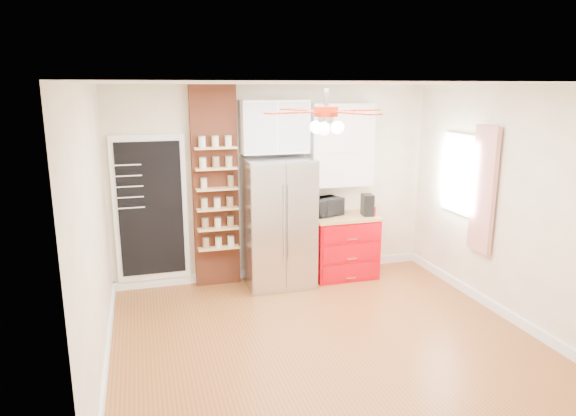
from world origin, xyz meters
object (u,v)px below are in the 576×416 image
object	(u,v)px
fridge	(279,223)
coffee_maker	(367,205)
ceiling_fan	(326,112)
canister_left	(373,211)
red_cabinet	(343,246)
toaster_oven	(326,207)
pantry_jar_oats	(204,183)

from	to	relation	value
fridge	coffee_maker	size ratio (longest dim) A/B	5.83
coffee_maker	ceiling_fan	bearing A→B (deg)	-119.11
fridge	canister_left	distance (m)	1.35
red_cabinet	ceiling_fan	size ratio (longest dim) A/B	0.67
red_cabinet	toaster_oven	distance (m)	0.63
red_cabinet	toaster_oven	xyz separation A→B (m)	(-0.25, 0.08, 0.57)
ceiling_fan	red_cabinet	bearing A→B (deg)	61.29
pantry_jar_oats	ceiling_fan	bearing A→B (deg)	-60.57
coffee_maker	pantry_jar_oats	distance (m)	2.29
fridge	pantry_jar_oats	world-z (taller)	fridge
fridge	ceiling_fan	distance (m)	2.25
canister_left	ceiling_fan	bearing A→B (deg)	-130.17
canister_left	pantry_jar_oats	xyz separation A→B (m)	(-2.30, 0.27, 0.47)
canister_left	red_cabinet	bearing A→B (deg)	157.68
ceiling_fan	coffee_maker	distance (m)	2.44
toaster_oven	coffee_maker	distance (m)	0.59
toaster_oven	pantry_jar_oats	bearing A→B (deg)	158.61
fridge	toaster_oven	bearing A→B (deg)	10.04
red_cabinet	fridge	bearing A→B (deg)	-177.05
coffee_maker	fridge	bearing A→B (deg)	-172.81
pantry_jar_oats	red_cabinet	bearing A→B (deg)	-3.50
ceiling_fan	coffee_maker	size ratio (longest dim) A/B	4.66
red_cabinet	canister_left	size ratio (longest dim) A/B	6.61
fridge	ceiling_fan	xyz separation A→B (m)	(0.05, -1.63, 1.55)
red_cabinet	coffee_maker	distance (m)	0.68
red_cabinet	canister_left	bearing A→B (deg)	-22.32
toaster_oven	pantry_jar_oats	world-z (taller)	pantry_jar_oats
ceiling_fan	canister_left	distance (m)	2.47
ceiling_fan	toaster_oven	bearing A→B (deg)	69.05
fridge	ceiling_fan	bearing A→B (deg)	-88.24
fridge	red_cabinet	distance (m)	1.06
coffee_maker	canister_left	size ratio (longest dim) A/B	2.11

